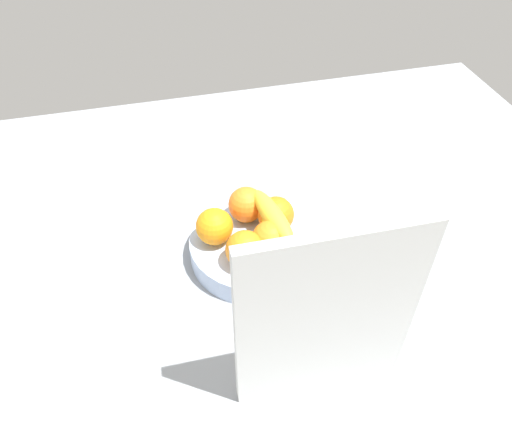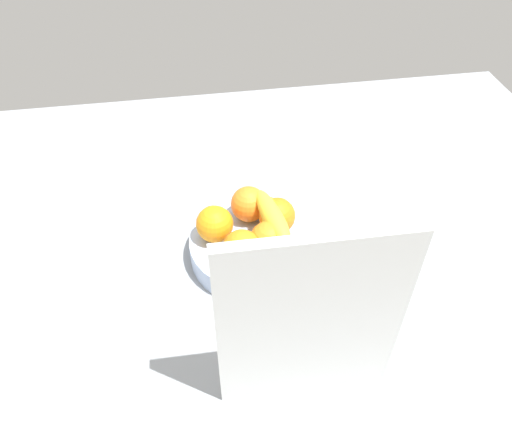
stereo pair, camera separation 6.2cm
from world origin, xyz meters
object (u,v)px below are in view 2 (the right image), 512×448
object	(u,v)px
orange_center	(269,240)
banana_bunch	(271,226)
orange_back_left	(277,216)
cutting_board	(311,323)
orange_front_left	(215,224)
orange_back_right	(247,204)
orange_front_right	(242,249)
fruit_bowl	(256,246)

from	to	relation	value
orange_center	banana_bunch	size ratio (longest dim) A/B	0.42
orange_back_left	banana_bunch	world-z (taller)	banana_bunch
cutting_board	banana_bunch	bearing A→B (deg)	-88.80
orange_front_left	banana_bunch	bearing A→B (deg)	166.48
orange_back_right	banana_bunch	size ratio (longest dim) A/B	0.42
orange_center	orange_back_right	size ratio (longest dim) A/B	1.00
orange_back_right	banana_bunch	distance (cm)	8.47
orange_back_left	banana_bunch	size ratio (longest dim) A/B	0.42
orange_back_right	orange_front_right	bearing A→B (deg)	76.85
orange_front_right	banana_bunch	xyz separation A→B (cm)	(-6.71, -5.02, 0.39)
fruit_bowl	banana_bunch	distance (cm)	7.44
orange_front_left	fruit_bowl	bearing A→B (deg)	169.50
orange_front_right	orange_center	bearing A→B (deg)	-165.05
fruit_bowl	orange_front_right	size ratio (longest dim) A/B	3.64
orange_back_right	cutting_board	distance (cm)	38.79
fruit_bowl	orange_center	size ratio (longest dim) A/B	3.64
orange_front_left	orange_back_left	distance (cm)	12.94
orange_front_right	banana_bunch	distance (cm)	8.39
orange_back_right	orange_center	bearing A→B (deg)	103.11
fruit_bowl	orange_front_right	xyz separation A→B (cm)	(3.75, 6.19, 6.33)
orange_front_right	orange_back_right	distance (cm)	12.94
orange_front_left	banana_bunch	world-z (taller)	banana_bunch
orange_front_left	cutting_board	bearing A→B (deg)	109.18
orange_center	cutting_board	bearing A→B (deg)	92.87
fruit_bowl	orange_back_right	world-z (taller)	orange_back_right
orange_back_left	banana_bunch	bearing A→B (deg)	60.41
fruit_bowl	orange_front_left	xyz separation A→B (cm)	(8.24, -1.53, 6.33)
orange_back_left	orange_back_right	xyz separation A→B (cm)	(5.51, -4.51, 0.00)
orange_front_right	cutting_board	bearing A→B (deg)	105.40
orange_front_right	orange_center	size ratio (longest dim) A/B	1.00
orange_front_left	cutting_board	world-z (taller)	cutting_board
orange_center	cutting_board	world-z (taller)	cutting_board
orange_center	banana_bunch	world-z (taller)	banana_bunch
orange_back_left	cutting_board	world-z (taller)	cutting_board
orange_back_left	cutting_board	xyz separation A→B (cm)	(1.60, 32.98, 9.15)
orange_back_left	orange_front_left	bearing A→B (deg)	1.64
banana_bunch	orange_center	bearing A→B (deg)	71.58
fruit_bowl	orange_back_right	distance (cm)	9.04
fruit_bowl	orange_front_left	size ratio (longest dim) A/B	3.64
banana_bunch	cutting_board	xyz separation A→B (cm)	(-0.14, 29.92, 8.76)
orange_back_right	fruit_bowl	bearing A→B (deg)	97.18
fruit_bowl	orange_front_left	distance (cm)	10.50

